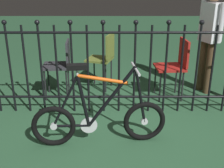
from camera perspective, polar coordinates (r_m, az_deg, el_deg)
name	(u,v)px	position (r m, az deg, el deg)	size (l,w,h in m)	color
ground_plane	(124,135)	(3.28, 2.45, -10.17)	(20.00, 20.00, 0.00)	#2B5637
iron_fence	(117,66)	(3.58, 0.94, 3.73)	(3.73, 0.07, 1.26)	black
bicycle	(99,118)	(3.00, -2.68, -6.90)	(1.42, 0.40, 0.89)	black
chair_red	(175,63)	(4.15, 12.48, 4.20)	(0.43, 0.43, 0.87)	black
chair_olive	(103,56)	(4.38, -1.77, 5.73)	(0.46, 0.46, 0.88)	black
chair_charcoal	(60,62)	(4.16, -10.38, 4.29)	(0.41, 0.40, 0.84)	black
person_visitor	(209,32)	(4.42, 18.93, 9.90)	(0.28, 0.45, 1.57)	#4C3823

